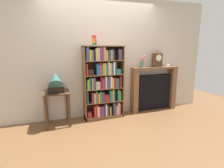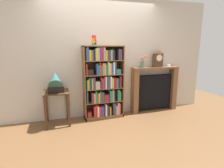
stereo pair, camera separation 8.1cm
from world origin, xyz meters
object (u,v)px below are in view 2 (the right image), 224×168
(cup_stack, at_px, (94,41))
(flower_vase, at_px, (143,62))
(side_table_left, at_px, (57,100))
(teacup_with_saucer, at_px, (168,65))
(fireplace_mantel, at_px, (154,89))
(mantel_clock, at_px, (158,58))
(gramophone, at_px, (56,82))
(bookshelf, at_px, (103,84))

(cup_stack, bearing_deg, flower_vase, 3.61)
(side_table_left, distance_m, teacup_with_saucer, 2.71)
(fireplace_mantel, distance_m, mantel_clock, 0.75)
(cup_stack, relative_size, gramophone, 0.43)
(flower_vase, bearing_deg, mantel_clock, 0.89)
(cup_stack, xyz_separation_m, teacup_with_saucer, (1.84, 0.08, -0.57))
(fireplace_mantel, xyz_separation_m, flower_vase, (-0.35, -0.03, 0.67))
(mantel_clock, distance_m, teacup_with_saucer, 0.35)
(bookshelf, bearing_deg, gramophone, -172.04)
(fireplace_mantel, bearing_deg, mantel_clock, -23.60)
(side_table_left, bearing_deg, mantel_clock, 3.17)
(cup_stack, xyz_separation_m, fireplace_mantel, (1.49, 0.10, -1.14))
(fireplace_mantel, bearing_deg, bookshelf, -176.74)
(fireplace_mantel, bearing_deg, teacup_with_saucer, -3.10)
(teacup_with_saucer, bearing_deg, bookshelf, -178.10)
(cup_stack, distance_m, mantel_clock, 1.59)
(side_table_left, relative_size, fireplace_mantel, 0.59)
(side_table_left, bearing_deg, fireplace_mantel, 3.78)
(mantel_clock, bearing_deg, fireplace_mantel, 156.40)
(bookshelf, relative_size, teacup_with_saucer, 12.58)
(bookshelf, bearing_deg, mantel_clock, 2.21)
(mantel_clock, height_order, flower_vase, mantel_clock)
(side_table_left, xyz_separation_m, mantel_clock, (2.33, 0.13, 0.78))
(bookshelf, relative_size, gramophone, 3.34)
(bookshelf, height_order, cup_stack, cup_stack)
(side_table_left, height_order, flower_vase, flower_vase)
(bookshelf, height_order, flower_vase, bookshelf)
(cup_stack, relative_size, mantel_clock, 0.51)
(cup_stack, height_order, teacup_with_saucer, cup_stack)
(gramophone, bearing_deg, bookshelf, 7.96)
(cup_stack, bearing_deg, side_table_left, -176.32)
(bookshelf, bearing_deg, teacup_with_saucer, 1.90)
(gramophone, distance_m, mantel_clock, 2.38)
(mantel_clock, bearing_deg, gramophone, -175.35)
(side_table_left, xyz_separation_m, flower_vase, (1.94, 0.12, 0.69))
(side_table_left, height_order, gramophone, gramophone)
(gramophone, bearing_deg, mantel_clock, 4.65)
(teacup_with_saucer, bearing_deg, mantel_clock, -179.48)
(side_table_left, xyz_separation_m, teacup_with_saucer, (2.64, 0.13, 0.60))
(side_table_left, distance_m, mantel_clock, 2.46)
(flower_vase, xyz_separation_m, teacup_with_saucer, (0.70, 0.01, -0.09))
(cup_stack, height_order, fireplace_mantel, cup_stack)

